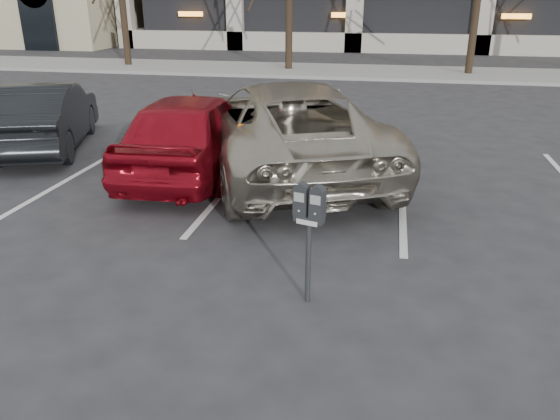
% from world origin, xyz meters
% --- Properties ---
extents(ground, '(140.00, 140.00, 0.00)m').
position_xyz_m(ground, '(0.00, 0.00, 0.00)').
color(ground, '#28282B').
rests_on(ground, ground).
extents(sidewalk, '(80.00, 4.00, 0.12)m').
position_xyz_m(sidewalk, '(0.00, 16.00, 0.06)').
color(sidewalk, gray).
rests_on(sidewalk, ground).
extents(stall_lines, '(16.90, 5.20, 0.00)m').
position_xyz_m(stall_lines, '(-1.40, 2.30, 0.01)').
color(stall_lines, silver).
rests_on(stall_lines, ground).
extents(parking_meter, '(0.34, 0.20, 1.25)m').
position_xyz_m(parking_meter, '(0.41, -1.47, 0.96)').
color(parking_meter, black).
rests_on(parking_meter, ground).
extents(suv_silver, '(4.70, 6.34, 1.61)m').
position_xyz_m(suv_silver, '(-0.63, 2.82, 0.80)').
color(suv_silver, '#A89F8F').
rests_on(suv_silver, ground).
extents(car_red, '(1.95, 4.35, 1.45)m').
position_xyz_m(car_red, '(-2.21, 2.45, 0.73)').
color(car_red, maroon).
rests_on(car_red, ground).
extents(car_dark, '(2.72, 4.30, 1.34)m').
position_xyz_m(car_dark, '(-5.69, 3.40, 0.67)').
color(car_dark, black).
rests_on(car_dark, ground).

